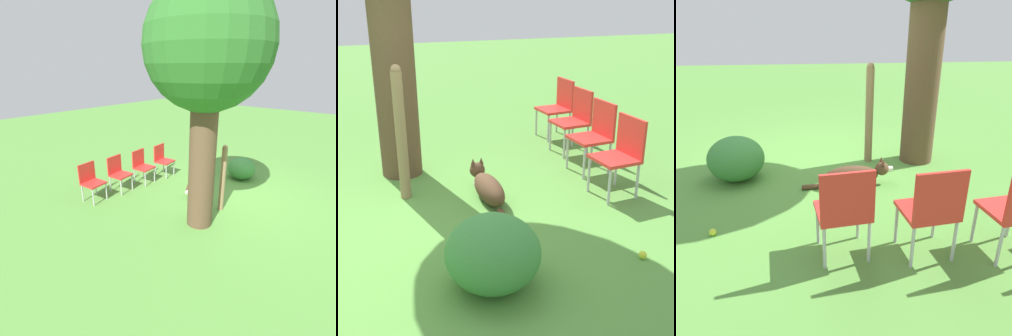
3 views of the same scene
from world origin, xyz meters
The scene contains 10 objects.
ground_plane centered at (0.00, 0.00, 0.00)m, with size 30.00×30.00×0.00m, color #56933D.
oak_tree centered at (0.09, 1.27, 3.04)m, with size 2.04×2.04×4.18m.
dog centered at (0.85, 0.21, 0.14)m, with size 0.28×1.17×0.35m.
fence_post centered at (0.03, 0.54, 0.72)m, with size 0.11×0.11×1.43m.
red_chair_0 centered at (2.25, -0.13, 0.50)m, with size 0.46×0.48×0.86m.
red_chair_1 centered at (2.34, 0.59, 0.50)m, with size 0.46×0.48×0.86m.
red_chair_2 centered at (2.43, 1.30, 0.50)m, with size 0.46×0.48×0.86m.
red_chair_3 centered at (2.51, 2.02, 0.50)m, with size 0.46×0.48×0.86m.
tennis_ball centered at (1.75, -1.35, 0.03)m, with size 0.07×0.07×0.07m.
low_shrub centered at (0.44, -1.31, 0.29)m, with size 0.73×0.73×0.58m.
Camera 1 is at (-2.27, 5.04, 2.84)m, focal length 28.00 mm.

